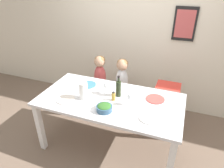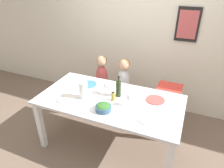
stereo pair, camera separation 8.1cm
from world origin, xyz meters
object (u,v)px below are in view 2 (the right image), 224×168
paper_towel_roll (83,90)px  chair_far_left (102,91)px  person_child_left (102,70)px  dinner_plate_front_left (66,98)px  chair_far_center (123,95)px  dinner_plate_front_right (148,119)px  dinner_plate_back_right (155,100)px  dinner_plate_back_left (89,84)px  chair_right_highchair (168,96)px  wine_glass_far (106,86)px  salad_bowl_large (103,107)px  wine_bottle (118,88)px  wine_glass_near (130,97)px  person_child_center (124,74)px

paper_towel_roll → chair_far_left: bearing=100.0°
chair_far_left → person_child_left: size_ratio=0.82×
dinner_plate_front_left → paper_towel_roll: bearing=30.2°
chair_far_center → dinner_plate_front_right: (0.63, -0.94, 0.39)m
person_child_left → dinner_plate_back_right: size_ratio=2.41×
chair_far_center → dinner_plate_back_left: 0.73m
chair_right_highchair → wine_glass_far: size_ratio=4.33×
dinner_plate_front_left → chair_right_highchair: bearing=39.1°
chair_right_highchair → dinner_plate_front_right: bearing=-96.2°
salad_bowl_large → dinner_plate_back_right: salad_bowl_large is taller
person_child_left → wine_glass_far: person_child_left is taller
salad_bowl_large → dinner_plate_back_right: 0.69m
wine_bottle → salad_bowl_large: size_ratio=1.51×
paper_towel_roll → dinner_plate_front_right: bearing=-7.0°
wine_glass_far → dinner_plate_back_right: wine_glass_far is taller
wine_bottle → wine_glass_near: size_ratio=1.75×
person_child_left → wine_glass_near: size_ratio=3.44×
chair_right_highchair → wine_bottle: bearing=-132.9°
paper_towel_roll → dinner_plate_back_left: paper_towel_roll is taller
chair_right_highchair → dinner_plate_back_right: dinner_plate_back_right is taller
wine_bottle → dinner_plate_back_right: 0.49m
person_child_center → salad_bowl_large: 1.00m
wine_glass_near → wine_bottle: bearing=143.2°
dinner_plate_back_right → salad_bowl_large: bearing=-138.9°
person_child_center → paper_towel_roll: size_ratio=2.53×
wine_glass_near → dinner_plate_back_right: (0.27, 0.24, -0.11)m
person_child_left → wine_glass_far: size_ratio=3.44×
wine_glass_near → salad_bowl_large: bearing=-138.9°
chair_far_center → wine_bottle: wine_bottle is taller
chair_far_center → chair_right_highchair: bearing=0.0°
chair_far_left → wine_glass_near: 1.18m
dinner_plate_back_left → wine_bottle: bearing=-13.2°
person_child_center → paper_towel_roll: person_child_center is taller
dinner_plate_front_left → dinner_plate_back_right: 1.14m
person_child_left → salad_bowl_large: person_child_left is taller
paper_towel_roll → wine_glass_near: 0.60m
chair_far_center → dinner_plate_front_right: 1.20m
wine_bottle → salad_bowl_large: (-0.05, -0.36, -0.07)m
person_child_left → dinner_plate_front_left: (-0.05, -0.96, -0.00)m
chair_far_center → dinner_plate_front_left: 1.12m
wine_glass_near → dinner_plate_front_left: size_ratio=0.70×
chair_far_left → chair_far_center: same height
chair_far_left → salad_bowl_large: salad_bowl_large is taller
chair_right_highchair → wine_glass_near: size_ratio=4.33×
person_child_center → wine_bottle: 0.65m
wine_bottle → wine_glass_near: (0.20, -0.15, -0.00)m
wine_glass_near → dinner_plate_front_right: bearing=-31.6°
salad_bowl_large → person_child_center: bearing=96.3°
dinner_plate_front_left → chair_far_center: bearing=65.3°
chair_far_left → wine_glass_near: bearing=-46.3°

